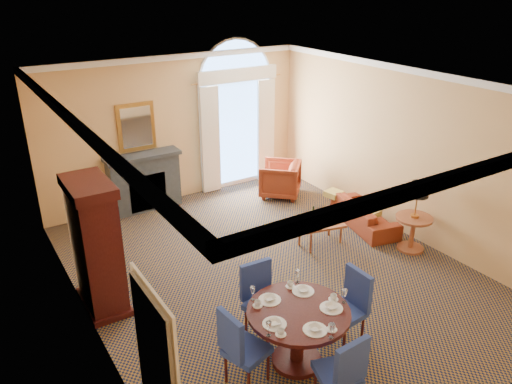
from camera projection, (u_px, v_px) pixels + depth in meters
ground at (271, 271)px, 8.60m from camera, size 7.50×7.50×0.00m
room_envelope at (249, 121)px, 8.10m from camera, size 6.04×7.52×3.45m
armoire at (96, 248)px, 7.33m from camera, size 0.59×1.05×2.06m
dining_table at (298, 324)px, 6.33m from camera, size 1.31×1.31×1.03m
dining_chair_north at (260, 294)px, 6.94m from camera, size 0.61×0.61×1.07m
dining_chair_south at (344, 370)px, 5.60m from camera, size 0.59×0.59×1.07m
dining_chair_east at (351, 302)px, 6.77m from camera, size 0.52×0.52×1.07m
dining_chair_west at (239, 345)px, 5.98m from camera, size 0.60×0.60×1.07m
sofa at (365, 214)px, 10.07m from camera, size 1.04×1.82×0.50m
armchair at (280, 179)px, 11.40m from camera, size 1.23×1.23×0.80m
coffee_table at (320, 225)px, 9.29m from camera, size 0.94×0.66×0.81m
side_table at (416, 208)px, 8.95m from camera, size 0.66×0.66×1.32m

